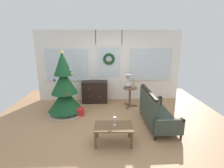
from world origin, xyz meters
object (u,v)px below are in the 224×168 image
(flower_vase, at_px, (133,85))
(wine_glass, at_px, (115,119))
(coffee_table, at_px, (113,128))
(table_lamp, at_px, (128,79))
(christmas_tree, at_px, (65,91))
(side_table, at_px, (130,93))
(gift_box, at_px, (80,112))
(dresser_cabinet, at_px, (95,92))
(settee_sofa, at_px, (155,112))

(flower_vase, xyz_separation_m, wine_glass, (-0.73, -2.01, -0.24))
(flower_vase, distance_m, coffee_table, 2.22)
(table_lamp, distance_m, wine_glass, 2.22)
(christmas_tree, bearing_deg, flower_vase, 10.83)
(coffee_table, height_order, wine_glass, wine_glass)
(side_table, height_order, gift_box, side_table)
(table_lamp, height_order, coffee_table, table_lamp)
(christmas_tree, relative_size, wine_glass, 10.08)
(dresser_cabinet, distance_m, side_table, 1.29)
(side_table, distance_m, gift_box, 1.75)
(christmas_tree, bearing_deg, side_table, 12.94)
(flower_vase, bearing_deg, coffee_table, -110.36)
(coffee_table, bearing_deg, table_lamp, 74.42)
(dresser_cabinet, xyz_separation_m, table_lamp, (1.14, -0.42, 0.56))
(side_table, height_order, table_lamp, table_lamp)
(dresser_cabinet, relative_size, wine_glass, 4.63)
(table_lamp, distance_m, gift_box, 1.87)
(flower_vase, xyz_separation_m, gift_box, (-1.69, -0.58, -0.67))
(dresser_cabinet, xyz_separation_m, side_table, (1.20, -0.46, 0.08))
(christmas_tree, relative_size, settee_sofa, 1.23)
(settee_sofa, height_order, coffee_table, settee_sofa)
(coffee_table, bearing_deg, wine_glass, 46.64)
(flower_vase, distance_m, gift_box, 1.91)
(dresser_cabinet, height_order, flower_vase, flower_vase)
(settee_sofa, distance_m, table_lamp, 1.58)
(dresser_cabinet, relative_size, settee_sofa, 0.56)
(wine_glass, bearing_deg, flower_vase, 70.06)
(gift_box, bearing_deg, settee_sofa, -18.53)
(settee_sofa, height_order, table_lamp, table_lamp)
(coffee_table, xyz_separation_m, wine_glass, (0.03, 0.03, 0.20))
(christmas_tree, distance_m, settee_sofa, 2.70)
(gift_box, bearing_deg, flower_vase, 18.82)
(settee_sofa, height_order, wine_glass, settee_sofa)
(wine_glass, bearing_deg, christmas_tree, 131.93)
(settee_sofa, bearing_deg, gift_box, 161.47)
(settee_sofa, relative_size, flower_vase, 4.57)
(christmas_tree, bearing_deg, wine_glass, -48.07)
(table_lamp, bearing_deg, wine_glass, -105.08)
(side_table, xyz_separation_m, wine_glass, (-0.63, -2.07, 0.07))
(flower_vase, xyz_separation_m, coffee_table, (-0.76, -2.04, -0.44))
(table_lamp, xyz_separation_m, gift_box, (-1.53, -0.68, -0.84))
(coffee_table, distance_m, gift_box, 1.75)
(table_lamp, distance_m, coffee_table, 2.30)
(gift_box, bearing_deg, side_table, 21.80)
(settee_sofa, bearing_deg, flower_vase, 106.44)
(christmas_tree, xyz_separation_m, coffee_table, (1.40, -1.62, -0.38))
(table_lamp, height_order, gift_box, table_lamp)
(settee_sofa, relative_size, coffee_table, 1.87)
(gift_box, bearing_deg, dresser_cabinet, 70.60)
(christmas_tree, distance_m, side_table, 2.13)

